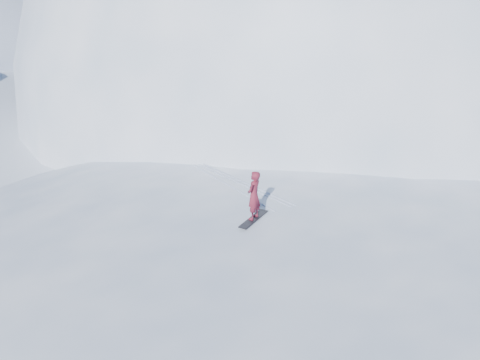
# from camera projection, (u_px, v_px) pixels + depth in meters

# --- Properties ---
(ground) EXTENTS (400.00, 400.00, 0.00)m
(ground) POSITION_uv_depth(u_px,v_px,m) (306.00, 293.00, 14.80)
(ground) COLOR white
(ground) RESTS_ON ground
(near_ridge) EXTENTS (36.00, 28.00, 4.80)m
(near_ridge) POSITION_uv_depth(u_px,v_px,m) (282.00, 246.00, 17.70)
(near_ridge) COLOR white
(near_ridge) RESTS_ON ground
(summit_peak) EXTENTS (60.00, 56.00, 56.00)m
(summit_peak) POSITION_uv_depth(u_px,v_px,m) (329.00, 102.00, 45.72)
(summit_peak) COLOR white
(summit_peak) RESTS_ON ground
(peak_shoulder) EXTENTS (28.00, 24.00, 18.00)m
(peak_shoulder) POSITION_uv_depth(u_px,v_px,m) (261.00, 128.00, 35.58)
(peak_shoulder) COLOR white
(peak_shoulder) RESTS_ON ground
(wind_bumps) EXTENTS (16.00, 14.40, 1.00)m
(wind_bumps) POSITION_uv_depth(u_px,v_px,m) (261.00, 267.00, 16.30)
(wind_bumps) COLOR white
(wind_bumps) RESTS_ON ground
(snowboard) EXTENTS (1.53, 1.11, 0.03)m
(snowboard) POSITION_uv_depth(u_px,v_px,m) (254.00, 219.00, 14.73)
(snowboard) COLOR black
(snowboard) RESTS_ON near_ridge
(snowboarder) EXTENTS (0.75, 0.68, 1.72)m
(snowboarder) POSITION_uv_depth(u_px,v_px,m) (254.00, 195.00, 14.40)
(snowboarder) COLOR maroon
(snowboarder) RESTS_ON snowboard
(board_tracks) EXTENTS (1.72, 5.96, 0.04)m
(board_tracks) POSITION_uv_depth(u_px,v_px,m) (238.00, 183.00, 17.74)
(board_tracks) COLOR silver
(board_tracks) RESTS_ON ground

